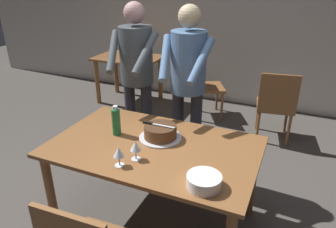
# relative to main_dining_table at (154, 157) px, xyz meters

# --- Properties ---
(ground_plane) EXTENTS (14.00, 14.00, 0.00)m
(ground_plane) POSITION_rel_main_dining_table_xyz_m (0.00, 0.00, -0.65)
(ground_plane) COLOR #4C4742
(back_wall) EXTENTS (10.00, 0.12, 2.70)m
(back_wall) POSITION_rel_main_dining_table_xyz_m (0.00, 3.01, 0.70)
(back_wall) COLOR beige
(back_wall) RESTS_ON ground_plane
(main_dining_table) EXTENTS (1.58, 0.98, 0.75)m
(main_dining_table) POSITION_rel_main_dining_table_xyz_m (0.00, 0.00, 0.00)
(main_dining_table) COLOR brown
(main_dining_table) RESTS_ON ground_plane
(cake_on_platter) EXTENTS (0.34, 0.34, 0.11)m
(cake_on_platter) POSITION_rel_main_dining_table_xyz_m (0.00, 0.12, 0.15)
(cake_on_platter) COLOR silver
(cake_on_platter) RESTS_ON main_dining_table
(cake_knife) EXTENTS (0.27, 0.02, 0.02)m
(cake_knife) POSITION_rel_main_dining_table_xyz_m (-0.07, 0.12, 0.22)
(cake_knife) COLOR silver
(cake_knife) RESTS_ON cake_on_platter
(plate_stack) EXTENTS (0.22, 0.22, 0.08)m
(plate_stack) POSITION_rel_main_dining_table_xyz_m (0.51, -0.33, 0.14)
(plate_stack) COLOR white
(plate_stack) RESTS_ON main_dining_table
(wine_glass_near) EXTENTS (0.08, 0.08, 0.14)m
(wine_glass_near) POSITION_rel_main_dining_table_xyz_m (-0.09, -0.34, 0.21)
(wine_glass_near) COLOR silver
(wine_glass_near) RESTS_ON main_dining_table
(wine_glass_far) EXTENTS (0.08, 0.08, 0.14)m
(wine_glass_far) POSITION_rel_main_dining_table_xyz_m (-0.03, -0.23, 0.21)
(wine_glass_far) COLOR silver
(wine_glass_far) RESTS_ON main_dining_table
(water_bottle) EXTENTS (0.07, 0.07, 0.25)m
(water_bottle) POSITION_rel_main_dining_table_xyz_m (-0.35, 0.04, 0.22)
(water_bottle) COLOR #1E6B38
(water_bottle) RESTS_ON main_dining_table
(person_cutting_cake) EXTENTS (0.47, 0.56, 1.72)m
(person_cutting_cake) POSITION_rel_main_dining_table_xyz_m (0.01, 0.70, 0.43)
(person_cutting_cake) COLOR #2D2D38
(person_cutting_cake) RESTS_ON ground_plane
(person_standing_beside) EXTENTS (0.46, 0.57, 1.72)m
(person_standing_beside) POSITION_rel_main_dining_table_xyz_m (-0.54, 0.73, 0.43)
(person_standing_beside) COLOR #2D2D38
(person_standing_beside) RESTS_ON ground_plane
(background_table) EXTENTS (1.00, 0.70, 0.74)m
(background_table) POSITION_rel_main_dining_table_xyz_m (-1.57, 2.31, -0.07)
(background_table) COLOR brown
(background_table) RESTS_ON ground_plane
(background_chair_0) EXTENTS (0.59, 0.59, 0.90)m
(background_chair_0) POSITION_rel_main_dining_table_xyz_m (-0.32, 2.25, -0.16)
(background_chair_0) COLOR brown
(background_chair_0) RESTS_ON ground_plane
(background_chair_1) EXTENTS (0.51, 0.51, 0.90)m
(background_chair_1) POSITION_rel_main_dining_table_xyz_m (0.73, 1.89, -0.16)
(background_chair_1) COLOR brown
(background_chair_1) RESTS_ON ground_plane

